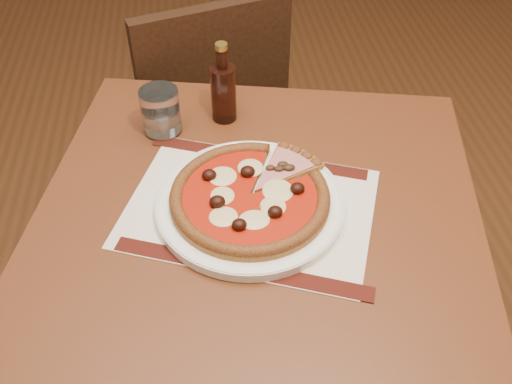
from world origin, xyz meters
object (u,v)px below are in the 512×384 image
at_px(chair_far, 206,111).
at_px(bottle, 223,90).
at_px(table, 257,248).
at_px(plate, 250,204).
at_px(water_glass, 161,111).
at_px(pizza, 250,196).

height_order(chair_far, bottle, bottle).
xyz_separation_m(table, plate, (-0.01, 0.01, 0.11)).
distance_m(water_glass, bottle, 0.14).
bearing_deg(plate, bottle, 94.88).
bearing_deg(pizza, water_glass, 121.78).
distance_m(table, chair_far, 0.69).
xyz_separation_m(chair_far, water_glass, (-0.10, -0.41, 0.30)).
height_order(plate, bottle, bottle).
height_order(plate, water_glass, water_glass).
distance_m(pizza, water_glass, 0.29).
distance_m(chair_far, pizza, 0.72).
distance_m(plate, bottle, 0.29).
height_order(table, water_glass, water_glass).
height_order(water_glass, bottle, bottle).
bearing_deg(plate, water_glass, 121.85).
xyz_separation_m(chair_far, pizza, (0.06, -0.66, 0.28)).
distance_m(table, plate, 0.11).
xyz_separation_m(chair_far, plate, (0.06, -0.66, 0.26)).
bearing_deg(table, plate, 139.58).
height_order(table, pizza, pizza).
height_order(chair_far, water_glass, chair_far).
height_order(table, plate, plate).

